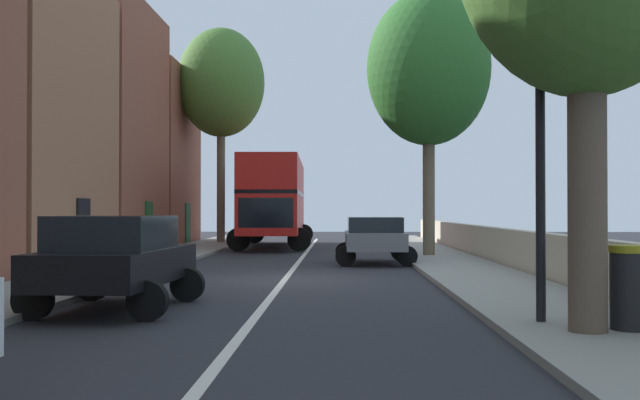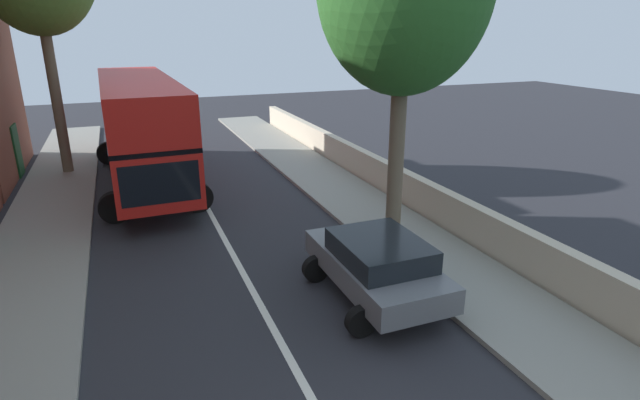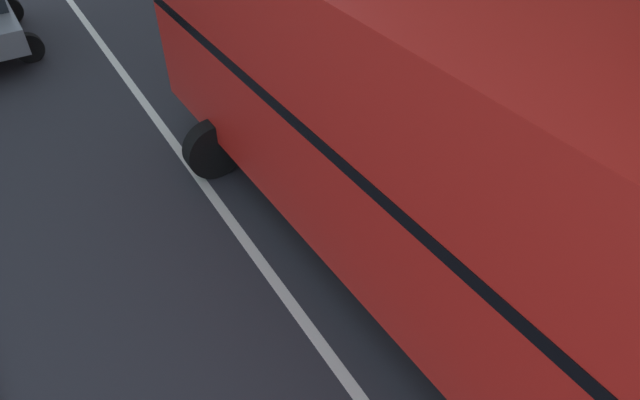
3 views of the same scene
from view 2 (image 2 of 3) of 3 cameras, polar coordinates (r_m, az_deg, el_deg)
double_decker_bus at (r=20.32m, az=-19.60°, el=8.05°), size 3.76×11.47×4.06m
parked_car_grey_right_0 at (r=11.31m, az=6.41°, el=-7.14°), size 2.55×3.98×1.52m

